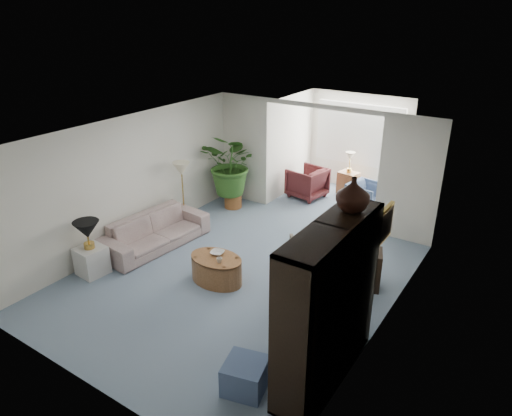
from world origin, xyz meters
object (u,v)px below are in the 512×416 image
Objects in this scene: sunroom_chair_blue at (366,197)px; plant_pot at (233,201)px; sunroom_chair_maroon at (307,182)px; sofa at (156,231)px; sunroom_table at (348,183)px; framed_picture at (385,225)px; end_table at (92,261)px; wingback_chair at (317,262)px; entertainment_cabinet at (328,305)px; coffee_cup at (219,260)px; coffee_table at (217,269)px; side_table_dark at (364,268)px; ottoman at (245,376)px; coffee_bowl at (217,253)px; table_lamp at (87,230)px; cabinet_urn at (353,194)px; floor_lamp at (181,169)px.

plant_pot is at bearing 129.99° from sunroom_chair_blue.
sofa is at bearing -7.79° from sunroom_chair_maroon.
framed_picture is at bearing -63.06° from sunroom_table.
end_table is 0.60× the size of wingback_chair.
entertainment_cabinet is 5.45m from sunroom_chair_blue.
plant_pot is (-1.78, 2.81, -0.33)m from coffee_cup.
coffee_table is 10.19× the size of coffee_cup.
side_table_dark is 1.34× the size of ottoman.
sofa is at bearing 177.47° from framed_picture.
sofa is at bearing 171.75° from coffee_bowl.
coffee_cup is 2.38m from side_table_dark.
sofa is at bearing 81.57° from table_lamp.
coffee_table is at bearing 135.84° from ottoman.
side_table_dark is (-0.58, 1.07, -1.37)m from framed_picture.
entertainment_cabinet is at bearing -90.00° from cabinet_urn.
sofa reaches higher than end_table.
cabinet_urn reaches higher than sunroom_table.
wingback_chair is (3.37, -0.47, -0.87)m from floor_lamp.
sunroom_chair_blue is at bearing 75.74° from coffee_bowl.
sunroom_table reaches higher than plant_pot.
coffee_bowl is 4.15m from sunroom_chair_maroon.
wingback_chair reaches higher than end_table.
framed_picture reaches higher than coffee_bowl.
end_table is 0.60m from table_lamp.
entertainment_cabinet is (0.35, -2.20, 0.71)m from side_table_dark.
plant_pot is at bearing 138.01° from entertainment_cabinet.
coffee_bowl is at bearing -58.87° from plant_pot.
end_table is 0.76× the size of side_table_dark.
coffee_cup is 4.41m from sunroom_chair_blue.
sofa is 1.79m from coffee_table.
sunroom_chair_blue is (2.63, 1.51, 0.17)m from plant_pot.
framed_picture reaches higher than side_table_dark.
ottoman is at bearing -115.26° from sofa.
table_lamp is 2.43m from floor_lamp.
coffee_cup reaches higher than ottoman.
sunroom_chair_maroon is at bearing 62.91° from floor_lamp.
end_table is 1.14× the size of table_lamp.
coffee_bowl is at bearing -11.31° from wingback_chair.
entertainment_cabinet reaches higher than sofa.
entertainment_cabinet is at bearing 0.37° from table_lamp.
sunroom_table reaches higher than ottoman.
entertainment_cabinet is 5.02× the size of cabinet_urn.
framed_picture is 0.90× the size of sunroom_table.
side_table_dark is 0.81× the size of sunroom_chair_maroon.
end_table is 0.90× the size of sunroom_table.
floor_lamp reaches higher than sunroom_table.
sofa is 23.12× the size of coffee_cup.
sunroom_table is (-2.22, 5.45, -2.01)m from cabinet_urn.
sunroom_table is at bearing 110.48° from entertainment_cabinet.
coffee_cup reaches higher than plant_pot.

